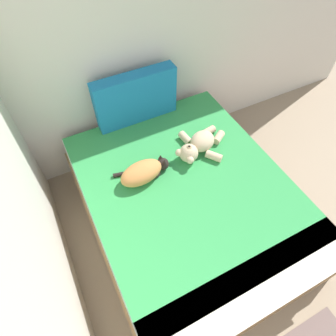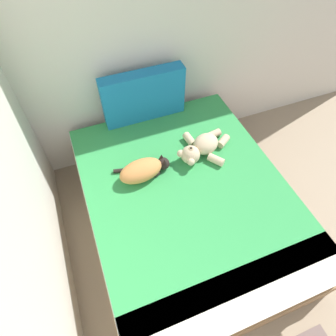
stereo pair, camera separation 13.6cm
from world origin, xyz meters
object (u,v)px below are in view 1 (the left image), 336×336
(patterned_cushion, at_px, (136,98))
(cat, at_px, (144,172))
(bed, at_px, (187,206))
(cell_phone, at_px, (203,140))
(teddy_bear, at_px, (198,145))

(patterned_cushion, distance_m, cat, 0.70)
(patterned_cushion, relative_size, cat, 1.67)
(bed, xyz_separation_m, cell_phone, (0.34, 0.37, 0.28))
(bed, relative_size, patterned_cushion, 2.68)
(teddy_bear, bearing_deg, cell_phone, 39.54)
(patterned_cushion, xyz_separation_m, teddy_bear, (0.29, -0.60, -0.16))
(bed, distance_m, cat, 0.50)
(cat, relative_size, teddy_bear, 0.86)
(teddy_bear, bearing_deg, bed, -130.26)
(patterned_cushion, bearing_deg, bed, -87.22)
(bed, xyz_separation_m, patterned_cushion, (-0.04, 0.88, 0.50))
(bed, height_order, cell_phone, cell_phone)
(bed, relative_size, teddy_bear, 3.84)
(patterned_cushion, bearing_deg, teddy_bear, -64.53)
(patterned_cushion, height_order, teddy_bear, patterned_cushion)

